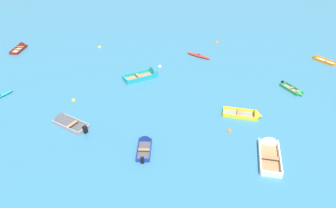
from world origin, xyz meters
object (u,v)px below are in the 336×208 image
kayak_red_near_right (198,55)px  rowboat_yellow_far_right (251,115)px  rowboat_grey_foreground_center (64,121)px  rowboat_deep_blue_outer_right (145,144)px  mooring_buoy_between_boats_right (160,67)px  mooring_buoy_far_field (229,131)px  rowboat_maroon_far_left (22,47)px  rowboat_white_back_row_left (269,147)px  mooring_buoy_outer_edge (100,47)px  mooring_buoy_midfield (217,43)px  rowboat_orange_back_row_right (319,59)px  mooring_buoy_trailing (74,100)px  rowboat_turquoise_midfield_right (148,74)px  rowboat_green_near_camera (296,92)px

kayak_red_near_right → rowboat_yellow_far_right: 13.23m
rowboat_grey_foreground_center → rowboat_deep_blue_outer_right: 7.76m
mooring_buoy_between_boats_right → mooring_buoy_far_field: size_ratio=1.05×
rowboat_deep_blue_outer_right → mooring_buoy_far_field: 7.16m
kayak_red_near_right → mooring_buoy_between_boats_right: (-4.64, -2.85, -0.15)m
rowboat_maroon_far_left → rowboat_white_back_row_left: bearing=-35.1°
rowboat_yellow_far_right → rowboat_deep_blue_outer_right: size_ratio=1.20×
rowboat_grey_foreground_center → mooring_buoy_far_field: bearing=-3.3°
rowboat_grey_foreground_center → mooring_buoy_outer_edge: 16.57m
kayak_red_near_right → rowboat_yellow_far_right: (3.88, -12.65, 0.02)m
rowboat_maroon_far_left → mooring_buoy_between_boats_right: bearing=-15.5°
rowboat_maroon_far_left → rowboat_yellow_far_right: (26.82, -14.86, 0.02)m
mooring_buoy_midfield → rowboat_orange_back_row_right: bearing=-23.6°
mooring_buoy_trailing → mooring_buoy_midfield: mooring_buoy_midfield is taller
rowboat_turquoise_midfield_right → mooring_buoy_midfield: (8.53, 9.77, -0.22)m
mooring_buoy_midfield → rowboat_white_back_row_left: bearing=-85.7°
rowboat_grey_foreground_center → mooring_buoy_trailing: 3.62m
rowboat_turquoise_midfield_right → mooring_buoy_outer_edge: rowboat_turquoise_midfield_right is taller
rowboat_white_back_row_left → rowboat_green_near_camera: 9.79m
rowboat_green_near_camera → mooring_buoy_midfield: (-6.46, 13.01, -0.13)m
rowboat_orange_back_row_right → mooring_buoy_far_field: rowboat_orange_back_row_right is taller
mooring_buoy_between_boats_right → mooring_buoy_outer_edge: size_ratio=0.99×
mooring_buoy_far_field → mooring_buoy_trailing: bearing=162.8°
mooring_buoy_trailing → mooring_buoy_far_field: mooring_buoy_far_field is taller
rowboat_orange_back_row_right → rowboat_green_near_camera: (-5.26, -7.89, -0.00)m
rowboat_white_back_row_left → mooring_buoy_midfield: bearing=94.3°
mooring_buoy_between_boats_right → rowboat_orange_back_row_right: bearing=6.8°
mooring_buoy_outer_edge → rowboat_orange_back_row_right: bearing=-6.7°
rowboat_green_near_camera → rowboat_grey_foreground_center: size_ratio=0.73×
kayak_red_near_right → mooring_buoy_far_field: size_ratio=7.75×
rowboat_orange_back_row_right → mooring_buoy_trailing: bearing=-160.2°
rowboat_yellow_far_right → rowboat_orange_back_row_right: rowboat_yellow_far_right is taller
rowboat_turquoise_midfield_right → rowboat_yellow_far_right: (9.66, -7.43, -0.05)m
rowboat_turquoise_midfield_right → rowboat_yellow_far_right: rowboat_turquoise_midfield_right is taller
rowboat_yellow_far_right → mooring_buoy_between_boats_right: 12.99m
rowboat_maroon_far_left → mooring_buoy_midfield: 25.80m
rowboat_yellow_far_right → mooring_buoy_trailing: bearing=172.0°
mooring_buoy_midfield → mooring_buoy_outer_edge: bearing=-172.9°
rowboat_turquoise_midfield_right → mooring_buoy_between_boats_right: (1.13, 2.37, -0.22)m
rowboat_white_back_row_left → rowboat_deep_blue_outer_right: (-9.58, 0.28, -0.05)m
rowboat_yellow_far_right → rowboat_green_near_camera: (5.34, 4.18, -0.04)m
rowboat_grey_foreground_center → mooring_buoy_trailing: bearing=92.8°
rowboat_orange_back_row_right → rowboat_grey_foreground_center: 30.08m
rowboat_white_back_row_left → mooring_buoy_trailing: size_ratio=12.43×
rowboat_yellow_far_right → rowboat_grey_foreground_center: (-16.34, -1.30, 0.03)m
kayak_red_near_right → rowboat_grey_foreground_center: size_ratio=0.78×
rowboat_maroon_far_left → rowboat_deep_blue_outer_right: rowboat_maroon_far_left is taller
rowboat_turquoise_midfield_right → mooring_buoy_between_boats_right: rowboat_turquoise_midfield_right is taller
mooring_buoy_midfield → mooring_buoy_outer_edge: size_ratio=1.19×
rowboat_grey_foreground_center → mooring_buoy_between_boats_right: (7.82, 11.09, -0.19)m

